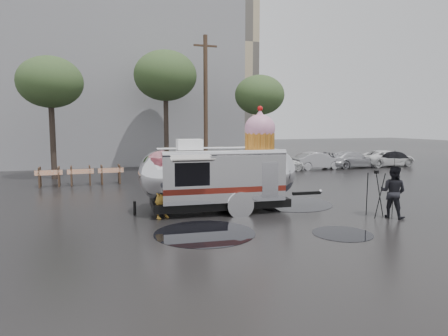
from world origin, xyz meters
name	(u,v)px	position (x,y,z in m)	size (l,w,h in m)	color
ground	(257,220)	(0.00, 0.00, 0.00)	(120.00, 120.00, 0.00)	black
puddles	(268,217)	(0.51, 0.22, 0.01)	(7.64, 6.89, 0.01)	black
grey_building	(98,84)	(-4.00, 24.00, 6.50)	(22.00, 12.00, 13.00)	slate
utility_pole	(206,102)	(2.50, 14.00, 4.62)	(1.60, 0.28, 9.00)	#473323
tree_left	(50,83)	(-7.00, 13.00, 5.48)	(3.64, 3.64, 6.95)	#382D26
tree_mid	(165,76)	(0.00, 15.00, 6.34)	(4.20, 4.20, 8.03)	#382D26
tree_right	(259,96)	(6.00, 13.00, 5.06)	(3.36, 3.36, 6.42)	#382D26
barricade_row	(81,175)	(-5.55, 9.96, 0.52)	(4.30, 0.80, 1.00)	#473323
parked_cars	(339,158)	(11.78, 12.00, 0.72)	(13.20, 1.90, 1.50)	silver
airstream_trailer	(221,173)	(-0.65, 1.77, 1.38)	(7.28, 2.95, 3.93)	silver
person_left	(163,192)	(-2.92, 1.29, 0.91)	(0.65, 0.44, 1.82)	gold
umbrella_pink	(162,161)	(-2.92, 1.29, 1.94)	(1.15, 1.15, 2.33)	pink
person_right	(393,192)	(4.48, -1.26, 0.88)	(0.85, 0.47, 1.77)	black
umbrella_black	(395,161)	(4.48, -1.26, 1.93)	(1.11, 1.11, 2.30)	black
tripod	(376,189)	(4.03, -0.93, 0.97)	(0.66, 0.62, 1.61)	black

